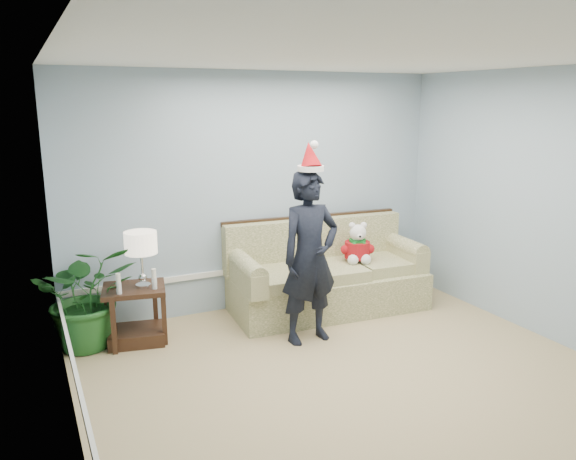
% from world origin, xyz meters
% --- Properties ---
extents(room_shell, '(4.54, 5.04, 2.74)m').
position_xyz_m(room_shell, '(0.00, 0.00, 1.35)').
color(room_shell, tan).
rests_on(room_shell, ground).
extents(wainscot_trim, '(4.49, 4.99, 0.06)m').
position_xyz_m(wainscot_trim, '(-1.18, 1.18, 0.45)').
color(wainscot_trim, white).
rests_on(wainscot_trim, room_shell).
extents(sofa, '(2.28, 1.11, 1.04)m').
position_xyz_m(sofa, '(0.63, 2.04, 0.37)').
color(sofa, '#58632F').
rests_on(sofa, room_shell).
extents(side_table, '(0.69, 0.61, 0.58)m').
position_xyz_m(side_table, '(-1.55, 2.02, 0.23)').
color(side_table, '#3A2515').
rests_on(side_table, room_shell).
extents(table_lamp, '(0.31, 0.31, 0.56)m').
position_xyz_m(table_lamp, '(-1.46, 1.98, 1.01)').
color(table_lamp, silver).
rests_on(table_lamp, side_table).
extents(candle_pair, '(0.39, 0.05, 0.20)m').
position_xyz_m(candle_pair, '(-1.55, 1.88, 0.67)').
color(candle_pair, silver).
rests_on(candle_pair, side_table).
extents(houseplant, '(0.98, 0.85, 1.05)m').
position_xyz_m(houseplant, '(-1.98, 2.11, 0.53)').
color(houseplant, '#1D5720').
rests_on(houseplant, room_shell).
extents(man, '(0.66, 0.46, 1.73)m').
position_xyz_m(man, '(0.04, 1.32, 0.86)').
color(man, black).
rests_on(man, room_shell).
extents(santa_hat, '(0.27, 0.30, 0.30)m').
position_xyz_m(santa_hat, '(0.04, 1.33, 1.85)').
color(santa_hat, white).
rests_on(santa_hat, man).
extents(teddy_bear, '(0.37, 0.37, 0.47)m').
position_xyz_m(teddy_bear, '(0.99, 1.92, 0.72)').
color(teddy_bear, white).
rests_on(teddy_bear, sofa).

